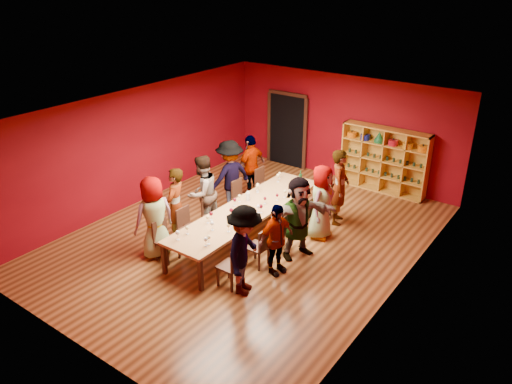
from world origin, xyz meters
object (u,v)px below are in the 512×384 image
(person_left_0, at_px, (154,217))
(person_right_3, at_px, (321,202))
(chair_person_right_0, at_px, (233,265))
(person_left_3, at_px, (230,176))
(person_right_2, at_px, (298,218))
(chair_person_left_0, at_px, (164,238))
(person_right_0, at_px, (245,251))
(chair_person_left_1, at_px, (187,225))
(person_left_1, at_px, (176,206))
(spittoon_bowl, at_px, (241,216))
(person_right_1, at_px, (276,239))
(chair_person_right_2, at_px, (282,230))
(person_right_4, at_px, (339,187))
(chair_person_right_4, at_px, (325,199))
(chair_person_left_4, at_px, (263,182))
(wine_bottle, at_px, (300,178))
(person_left_4, at_px, (251,166))
(person_left_2, at_px, (202,193))
(chair_person_left_2, at_px, (211,211))
(chair_person_right_3, at_px, (306,213))
(chair_person_left_3, at_px, (240,195))
(chair_person_right_1, at_px, (260,245))
(tasting_table, at_px, (248,210))

(person_left_0, distance_m, person_right_3, 3.69)
(person_left_0, height_order, chair_person_right_0, person_left_0)
(person_left_3, xyz_separation_m, person_right_2, (2.53, -0.87, -0.02))
(chair_person_left_0, bearing_deg, person_right_0, 1.44)
(chair_person_right_0, bearing_deg, person_right_0, 0.00)
(chair_person_left_1, distance_m, person_left_1, 0.50)
(person_left_1, height_order, spittoon_bowl, person_left_1)
(person_right_1, xyz_separation_m, person_right_2, (0.01, 0.82, 0.14))
(person_left_1, distance_m, person_right_2, 2.74)
(chair_person_left_1, relative_size, chair_person_right_2, 1.00)
(person_right_4, bearing_deg, person_right_3, 158.50)
(person_right_3, distance_m, chair_person_right_4, 1.03)
(person_left_3, bearing_deg, person_right_0, 57.47)
(chair_person_left_4, xyz_separation_m, wine_bottle, (1.12, 0.03, 0.38))
(chair_person_left_1, xyz_separation_m, person_left_4, (-0.38, 2.91, 0.37))
(person_left_2, relative_size, chair_person_right_4, 2.04)
(chair_person_left_4, bearing_deg, person_left_0, -93.87)
(chair_person_right_2, height_order, chair_person_right_4, same)
(person_left_1, bearing_deg, chair_person_right_4, 122.72)
(chair_person_left_2, xyz_separation_m, spittoon_bowl, (1.10, -0.26, 0.32))
(person_left_3, bearing_deg, chair_person_left_2, 30.34)
(person_left_1, xyz_separation_m, chair_person_right_0, (2.13, -0.65, -0.38))
(chair_person_left_1, relative_size, person_right_4, 0.48)
(person_right_4, bearing_deg, person_left_3, 90.13)
(person_left_3, distance_m, person_left_4, 0.98)
(person_left_0, relative_size, chair_person_right_3, 2.03)
(chair_person_left_0, relative_size, person_left_2, 0.49)
(chair_person_left_4, bearing_deg, chair_person_right_2, -45.38)
(chair_person_left_1, distance_m, chair_person_left_3, 1.93)
(person_left_1, distance_m, wine_bottle, 3.27)
(chair_person_left_2, distance_m, chair_person_right_2, 1.84)
(person_left_3, distance_m, chair_person_right_4, 2.41)
(person_left_1, relative_size, chair_person_right_0, 1.98)
(chair_person_right_1, distance_m, person_right_4, 2.77)
(wine_bottle, bearing_deg, person_right_4, 0.54)
(person_right_0, distance_m, chair_person_right_4, 3.64)
(person_left_0, xyz_separation_m, person_right_3, (2.44, 2.77, -0.03))
(person_left_2, bearing_deg, spittoon_bowl, 79.65)
(tasting_table, height_order, chair_person_left_1, chair_person_left_1)
(chair_person_left_0, xyz_separation_m, chair_person_right_0, (1.82, 0.05, 0.00))
(person_left_1, bearing_deg, person_right_2, 91.40)
(person_left_3, bearing_deg, tasting_table, 68.61)
(chair_person_right_1, height_order, person_right_4, person_right_4)
(chair_person_right_2, xyz_separation_m, chair_person_right_3, (0.00, 1.00, 0.00))
(chair_person_left_3, relative_size, wine_bottle, 2.61)
(person_right_0, bearing_deg, person_left_1, 54.44)
(chair_person_right_0, bearing_deg, person_right_3, 82.07)
(person_left_0, bearing_deg, spittoon_bowl, 149.72)
(person_left_0, xyz_separation_m, chair_person_left_2, (0.24, 1.52, -0.41))
(person_left_2, bearing_deg, person_right_0, 58.51)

